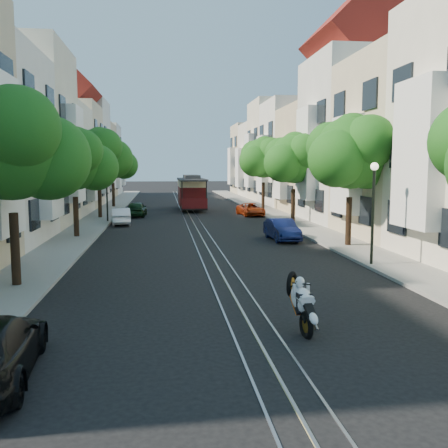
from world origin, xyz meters
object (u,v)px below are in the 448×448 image
object	(u,v)px
parked_car_e_mid	(282,229)
tree_w_a	(12,148)
tree_e_c	(295,160)
parked_car_e_far	(251,209)
tree_w_d	(113,162)
parked_car_w_mid	(121,216)
lamp_west	(107,184)
lamp_east	(373,198)
sportbike_rider	(301,301)
parked_car_w_far	(137,209)
tree_e_b	(352,154)
tree_e_d	(264,159)
tree_w_c	(99,154)
cable_car	(192,191)
tree_w_b	(75,162)

from	to	relation	value
parked_car_e_mid	tree_w_a	bearing A→B (deg)	-142.41
tree_e_c	parked_car_e_far	world-z (taller)	tree_e_c
tree_w_d	parked_car_w_mid	distance (m)	15.89
tree_w_d	lamp_west	xyz separation A→B (m)	(0.84, -13.98, -1.75)
tree_w_a	lamp_east	distance (m)	13.72
sportbike_rider	parked_car_w_far	xyz separation A→B (m)	(-5.56, 30.09, -0.17)
tree_e_b	tree_e_d	xyz separation A→B (m)	(0.00, 22.00, 0.13)
lamp_west	parked_car_w_mid	distance (m)	2.80
tree_w_d	lamp_west	bearing A→B (deg)	-86.56
tree_e_c	parked_car_e_far	bearing A→B (deg)	109.66
lamp_east	parked_car_w_mid	bearing A→B (deg)	124.61
parked_car_e_mid	parked_car_w_far	size ratio (longest dim) A/B	0.99
lamp_east	lamp_west	bearing A→B (deg)	124.99
tree_w_c	lamp_west	size ratio (longest dim) A/B	1.71
tree_w_d	parked_car_e_far	distance (m)	16.35
parked_car_e_far	parked_car_w_mid	xyz separation A→B (m)	(-10.36, -5.24, 0.06)
tree_w_c	cable_car	distance (m)	11.08
tree_e_b	lamp_east	bearing A→B (deg)	-100.93
tree_w_b	tree_w_c	xyz separation A→B (m)	(0.00, 11.00, 0.67)
tree_w_a	tree_w_c	distance (m)	23.00
parked_car_w_mid	sportbike_rider	bearing A→B (deg)	98.02
tree_w_c	parked_car_e_far	size ratio (longest dim) A/B	1.87
cable_car	parked_car_e_far	bearing A→B (deg)	-54.50
tree_w_b	lamp_east	bearing A→B (deg)	-36.58
tree_e_b	lamp_west	bearing A→B (deg)	136.15
tree_e_d	lamp_east	distance (m)	27.07
lamp_east	sportbike_rider	bearing A→B (deg)	-124.01
tree_w_d	sportbike_rider	xyz separation A→B (m)	(8.30, -39.59, -3.81)
lamp_west	parked_car_e_mid	bearing A→B (deg)	-43.62
lamp_east	parked_car_e_far	distance (m)	22.11
tree_e_b	tree_w_c	bearing A→B (deg)	131.99
tree_w_a	lamp_east	world-z (taller)	tree_w_a
cable_car	parked_car_w_far	distance (m)	7.70
tree_e_d	tree_e_c	bearing A→B (deg)	-90.00
tree_e_c	tree_e_d	bearing A→B (deg)	90.00
tree_w_a	sportbike_rider	xyz separation A→B (m)	(8.30, -5.59, -3.94)
lamp_east	sportbike_rider	size ratio (longest dim) A/B	2.36
tree_e_d	parked_car_w_mid	xyz separation A→B (m)	(-12.50, -10.26, -4.28)
tree_w_a	sportbike_rider	world-z (taller)	tree_w_a
parked_car_w_mid	lamp_east	bearing A→B (deg)	117.89
lamp_east	parked_car_w_mid	distance (m)	20.44
lamp_west	parked_car_e_mid	distance (m)	14.95
tree_w_a	parked_car_e_far	world-z (taller)	tree_w_a
cable_car	tree_w_b	bearing A→B (deg)	-113.24
tree_e_d	parked_car_w_far	size ratio (longest dim) A/B	1.86
tree_e_c	parked_car_e_far	size ratio (longest dim) A/B	1.71
tree_e_d	parked_car_e_far	size ratio (longest dim) A/B	1.80
parked_car_e_mid	parked_car_w_far	xyz separation A→B (m)	(-8.80, 14.67, 0.02)
sportbike_rider	tree_e_c	bearing A→B (deg)	69.82
sportbike_rider	parked_car_e_far	xyz separation A→B (m)	(3.96, 29.57, -0.27)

